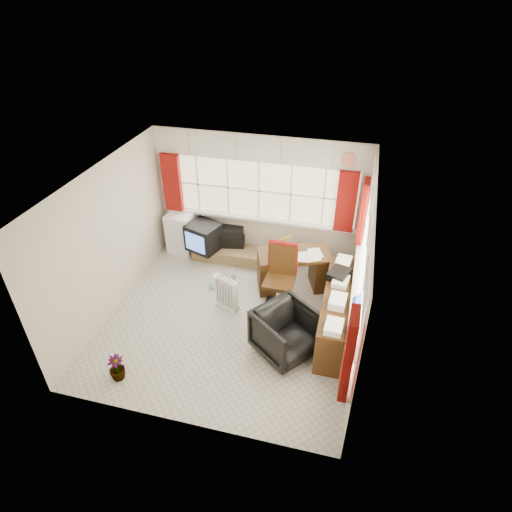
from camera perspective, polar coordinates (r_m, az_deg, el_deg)
The scene contains 20 objects.
ground at distance 7.23m, azimuth -3.46°, elevation -8.51°, with size 4.00×4.00×0.00m, color beige.
room_walls at distance 6.31m, azimuth -3.92°, elevation 1.55°, with size 4.00×4.00×4.00m.
window_back at distance 8.20m, azimuth 0.34°, elevation 5.41°, with size 3.70×0.12×3.60m.
window_right at distance 6.40m, azimuth 13.18°, elevation -5.00°, with size 0.12×3.70×3.60m.
curtains at distance 6.92m, azimuth 5.77°, elevation 4.22°, with size 3.83×3.83×1.15m.
overhead_cabinets at distance 6.61m, azimuth 6.72°, elevation 10.37°, with size 3.98×3.98×0.48m.
desk at distance 7.69m, azimuth 5.03°, elevation -1.67°, with size 1.40×1.01×0.76m.
desk_lamp at distance 7.25m, azimuth 4.33°, elevation 1.95°, with size 0.16×0.13×0.44m.
task_chair at distance 7.13m, azimuth 3.35°, elevation -2.51°, with size 0.51×0.54×1.20m.
office_chair at distance 6.47m, azimuth 4.06°, elevation -10.14°, with size 0.82×0.84×0.77m, color black.
radiator at distance 7.30m, azimuth -3.89°, elevation -5.42°, with size 0.44×0.31×0.61m.
credenza at distance 6.90m, azimuth 10.90°, elevation -7.30°, with size 0.50×2.00×0.85m.
file_tray at distance 6.97m, azimuth 11.00°, elevation -2.40°, with size 0.29×0.37×0.12m, color black.
tv_bench at distance 8.57m, azimuth -3.61°, elevation 0.33°, with size 1.40×0.50×0.25m, color olive.
crt_tv at distance 8.41m, azimuth -6.96°, elevation 2.57°, with size 0.73×0.70×0.53m.
hifi_stack at distance 8.53m, azimuth -3.35°, elevation 2.66°, with size 0.60×0.45×0.39m.
mini_fridge at distance 8.80m, azimuth -9.88°, elevation 3.13°, with size 0.53×0.54×0.85m.
spray_bottle_a at distance 7.89m, azimuth -3.06°, elevation -2.75°, with size 0.12×0.12×0.31m, color silver.
spray_bottle_b at distance 7.83m, azimuth -5.97°, elevation -3.88°, with size 0.08×0.08×0.18m, color #84C5B9.
flower_vase at distance 6.53m, azimuth -18.09°, elevation -13.98°, with size 0.23×0.23×0.41m, color black.
Camera 1 is at (1.73, -5.03, 4.90)m, focal length 30.00 mm.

